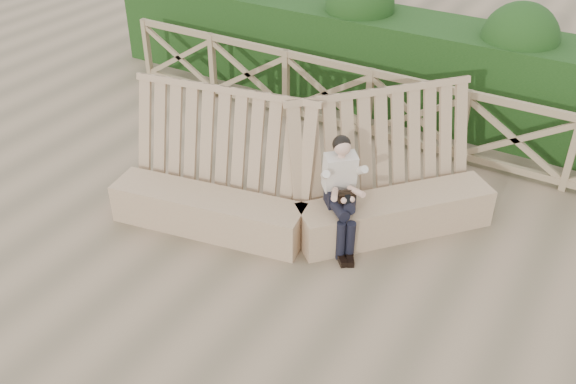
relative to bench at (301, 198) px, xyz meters
The scene contains 5 objects.
ground 1.17m from the bench, 67.39° to the right, with size 60.00×60.00×0.00m, color brown.
bench is the anchor object (origin of this frame).
woman 0.63m from the bench, ahead, with size 0.69×0.75×1.35m.
guardrail 2.53m from the bench, 80.39° to the left, with size 10.10×0.09×1.10m.
hedge 3.73m from the bench, 83.49° to the left, with size 12.00×1.20×1.50m, color black.
Camera 1 is at (2.70, -4.50, 4.66)m, focal length 40.00 mm.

